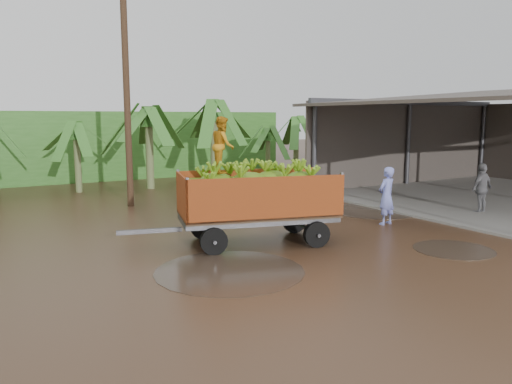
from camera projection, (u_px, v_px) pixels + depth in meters
ground at (285, 234)px, 14.19m from camera, size 100.00×100.00×0.00m
packing_shed at (492, 136)px, 21.23m from camera, size 12.78×10.80×4.76m
hedge_north at (87, 146)px, 26.55m from camera, size 22.00×3.00×3.60m
banana_trailer at (257, 197)px, 13.06m from camera, size 5.68×2.94×3.33m
man_blue at (386, 196)px, 15.39m from camera, size 0.72×0.54×1.80m
man_grey at (482, 189)px, 17.08m from camera, size 1.06×0.51×1.76m
utility_pole at (127, 92)px, 18.11m from camera, size 1.20×0.24×8.27m
banana_plants at (45, 160)px, 17.54m from camera, size 24.06×20.63×4.21m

